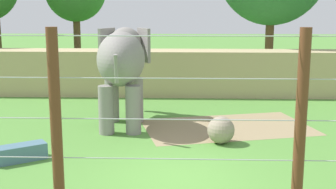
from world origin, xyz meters
TOP-DOWN VIEW (x-y plane):
  - ground_plane at (0.00, 0.00)m, footprint 120.00×120.00m
  - dirt_patch at (1.64, 4.76)m, footprint 6.28×4.65m
  - embankment_wall at (0.00, 10.57)m, footprint 36.00×1.80m
  - elephant at (-1.99, 4.95)m, footprint 1.90×4.51m
  - enrichment_ball at (1.27, 2.85)m, footprint 0.83×0.83m
  - cable_fence at (0.02, -2.66)m, footprint 12.84×0.20m
  - feed_trough at (-4.26, 1.05)m, footprint 1.44×1.21m

SIDE VIEW (x-z plane):
  - ground_plane at x=0.00m, z-range 0.00..0.00m
  - dirt_patch at x=1.64m, z-range 0.00..0.01m
  - feed_trough at x=-4.26m, z-range 0.00..0.44m
  - enrichment_ball at x=1.27m, z-range 0.00..0.83m
  - embankment_wall at x=0.00m, z-range 0.00..2.09m
  - cable_fence at x=0.02m, z-range 0.01..3.74m
  - elephant at x=-1.99m, z-range 0.54..3.88m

